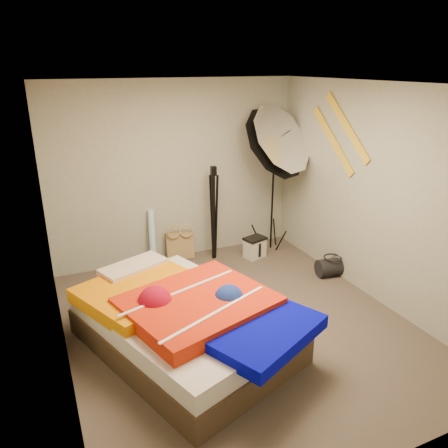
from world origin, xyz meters
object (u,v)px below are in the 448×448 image
camera_case (255,248)px  bed (185,320)px  duffel_bag (332,267)px  photo_umbrella (274,144)px  tote_bag (180,245)px  camera_tripod (214,207)px  wrapping_roll (152,238)px

camera_case → bed: (-1.64, -1.62, 0.16)m
duffel_bag → photo_umbrella: 1.83m
tote_bag → camera_tripod: bearing=-15.5°
duffel_bag → bed: size_ratio=0.16×
camera_case → bed: bearing=-150.8°
tote_bag → camera_case: 1.09m
wrapping_roll → camera_tripod: size_ratio=0.57×
photo_umbrella → tote_bag: bearing=162.6°
bed → wrapping_roll: bearing=83.4°
tote_bag → duffel_bag: size_ratio=1.00×
tote_bag → duffel_bag: (1.67, -1.36, -0.08)m
duffel_bag → camera_case: bearing=133.3°
tote_bag → wrapping_roll: size_ratio=0.51×
camera_tripod → duffel_bag: bearing=-43.7°
wrapping_roll → tote_bag: bearing=0.0°
camera_case → duffel_bag: size_ratio=0.72×
wrapping_roll → camera_tripod: 0.96m
camera_tripod → wrapping_roll: bearing=166.9°
camera_case → camera_tripod: size_ratio=0.21×
duffel_bag → bed: (-2.30, -0.68, 0.19)m
camera_case → bed: size_ratio=0.11×
camera_tripod → tote_bag: bearing=156.4°
camera_case → photo_umbrella: photo_umbrella is taller
tote_bag → camera_case: bearing=-14.6°
wrapping_roll → duffel_bag: 2.49m
wrapping_roll → camera_tripod: (0.85, -0.20, 0.39)m
camera_case → bed: 2.31m
photo_umbrella → bed: bearing=-139.4°
wrapping_roll → photo_umbrella: 2.13m
tote_bag → camera_case: tote_bag is taller
wrapping_roll → photo_umbrella: photo_umbrella is taller
camera_case → duffel_bag: 1.15m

